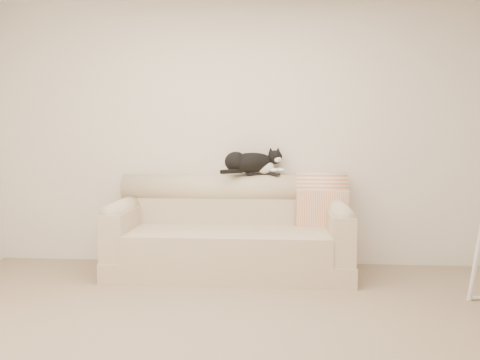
{
  "coord_description": "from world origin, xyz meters",
  "views": [
    {
      "loc": [
        0.36,
        -3.29,
        1.3
      ],
      "look_at": [
        0.02,
        1.27,
        0.9
      ],
      "focal_mm": 40.0,
      "sensor_mm": 36.0,
      "label": 1
    }
  ],
  "objects_px": {
    "sofa": "(231,235)",
    "remote_b": "(272,174)",
    "tuxedo_cat": "(252,162)",
    "remote_a": "(254,174)"
  },
  "relations": [
    {
      "from": "sofa",
      "to": "remote_a",
      "type": "bearing_deg",
      "value": 48.94
    },
    {
      "from": "sofa",
      "to": "remote_a",
      "type": "distance_m",
      "value": 0.64
    },
    {
      "from": "remote_b",
      "to": "tuxedo_cat",
      "type": "xyz_separation_m",
      "value": [
        -0.2,
        -0.0,
        0.11
      ]
    },
    {
      "from": "remote_a",
      "to": "tuxedo_cat",
      "type": "height_order",
      "value": "tuxedo_cat"
    },
    {
      "from": "sofa",
      "to": "remote_b",
      "type": "bearing_deg",
      "value": 31.35
    },
    {
      "from": "tuxedo_cat",
      "to": "remote_a",
      "type": "bearing_deg",
      "value": 23.51
    },
    {
      "from": "remote_b",
      "to": "tuxedo_cat",
      "type": "bearing_deg",
      "value": -179.04
    },
    {
      "from": "sofa",
      "to": "remote_b",
      "type": "relative_size",
      "value": 13.6
    },
    {
      "from": "remote_a",
      "to": "tuxedo_cat",
      "type": "relative_size",
      "value": 0.3
    },
    {
      "from": "remote_a",
      "to": "remote_b",
      "type": "height_order",
      "value": "remote_a"
    }
  ]
}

